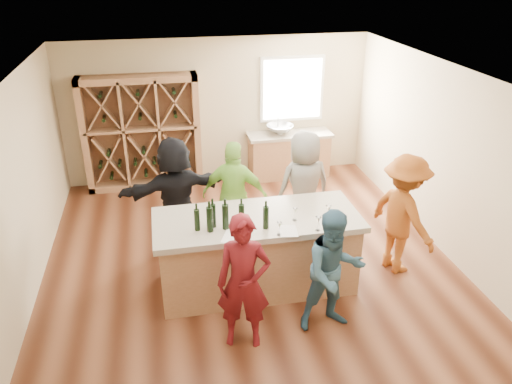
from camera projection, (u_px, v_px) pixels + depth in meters
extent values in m
cube|color=brown|center=(252.00, 271.00, 7.40)|extent=(6.00, 7.00, 0.10)
cube|color=white|center=(251.00, 76.00, 6.14)|extent=(6.00, 7.00, 0.10)
cube|color=#CAB792|center=(218.00, 109.00, 9.90)|extent=(6.00, 0.10, 2.80)
cube|color=#CAB792|center=(345.00, 382.00, 3.64)|extent=(6.00, 0.10, 2.80)
cube|color=#CAB792|center=(12.00, 203.00, 6.22)|extent=(0.10, 7.00, 2.80)
cube|color=#CAB792|center=(455.00, 165.00, 7.31)|extent=(0.10, 7.00, 2.80)
cube|color=white|center=(292.00, 89.00, 9.94)|extent=(1.30, 0.06, 1.30)
cube|color=white|center=(293.00, 89.00, 9.91)|extent=(1.18, 0.01, 1.18)
cube|color=#9F704C|center=(142.00, 133.00, 9.51)|extent=(2.20, 0.45, 2.20)
cube|color=#9F704C|center=(289.00, 156.00, 10.26)|extent=(1.60, 0.58, 0.86)
cube|color=#A59987|center=(289.00, 135.00, 10.06)|extent=(1.70, 0.62, 0.06)
imported|color=silver|center=(280.00, 129.00, 9.97)|extent=(0.54, 0.54, 0.19)
cylinder|color=silver|center=(278.00, 124.00, 10.11)|extent=(0.02, 0.02, 0.30)
cube|color=#9F704C|center=(257.00, 254.00, 6.80)|extent=(2.60, 1.00, 1.00)
cube|color=#A59987|center=(257.00, 220.00, 6.56)|extent=(2.72, 1.12, 0.08)
cylinder|color=black|center=(197.00, 220.00, 6.19)|extent=(0.08, 0.08, 0.29)
cylinder|color=black|center=(210.00, 219.00, 6.15)|extent=(0.10, 0.10, 0.33)
cylinder|color=black|center=(213.00, 216.00, 6.26)|extent=(0.09, 0.09, 0.31)
cylinder|color=black|center=(225.00, 217.00, 6.21)|extent=(0.09, 0.09, 0.33)
cylinder|color=black|center=(242.00, 215.00, 6.29)|extent=(0.09, 0.09, 0.30)
cone|color=white|center=(236.00, 230.00, 6.08)|extent=(0.08, 0.08, 0.17)
cone|color=white|center=(279.00, 229.00, 6.11)|extent=(0.08, 0.08, 0.17)
cone|color=white|center=(318.00, 223.00, 6.20)|extent=(0.09, 0.09, 0.20)
cone|color=white|center=(295.00, 214.00, 6.44)|extent=(0.08, 0.08, 0.17)
cone|color=white|center=(328.00, 212.00, 6.47)|extent=(0.10, 0.10, 0.20)
cube|color=white|center=(233.00, 236.00, 6.10)|extent=(0.35, 0.39, 0.00)
cube|color=white|center=(288.00, 231.00, 6.23)|extent=(0.26, 0.33, 0.00)
cube|color=white|center=(327.00, 223.00, 6.40)|extent=(0.22, 0.28, 0.00)
imported|color=#590F14|center=(244.00, 283.00, 5.65)|extent=(0.70, 0.57, 1.69)
imported|color=#335972|center=(334.00, 272.00, 5.92)|extent=(0.80, 0.47, 1.60)
imported|color=#994C19|center=(403.00, 215.00, 7.02)|extent=(0.85, 1.25, 1.78)
imported|color=#8CC64C|center=(235.00, 196.00, 7.60)|extent=(1.14, 0.86, 1.73)
imported|color=slate|center=(304.00, 187.00, 7.81)|extent=(0.95, 0.69, 1.81)
imported|color=black|center=(176.00, 194.00, 7.57)|extent=(1.76, 0.91, 1.81)
cylinder|color=black|center=(266.00, 218.00, 6.23)|extent=(0.07, 0.07, 0.30)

